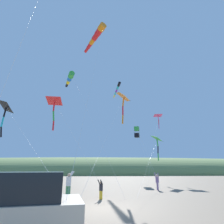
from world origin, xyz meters
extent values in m
plane|color=#756654|center=(0.00, 0.00, 0.00)|extent=(600.00, 600.00, 0.00)
ellipsoid|color=#6B844C|center=(-55.00, 0.00, 0.00)|extent=(28.00, 240.00, 10.78)
cube|color=black|center=(5.26, -2.08, 1.51)|extent=(2.08, 2.84, 0.68)
cube|color=#3D7F51|center=(-3.77, -2.06, 0.37)|extent=(0.27, 0.33, 0.75)
cylinder|color=silver|center=(-3.77, -2.06, 1.06)|extent=(0.46, 0.46, 0.62)
sphere|color=tan|center=(-3.77, -2.06, 1.48)|extent=(0.23, 0.23, 0.23)
cylinder|color=silver|center=(-3.98, -2.00, 1.52)|extent=(0.26, 0.37, 0.47)
cylinder|color=silver|center=(-3.71, -1.85, 1.52)|extent=(0.26, 0.37, 0.47)
cube|color=#8E6B9E|center=(-7.92, 5.44, 0.33)|extent=(0.26, 0.15, 0.65)
cylinder|color=#8E6B9E|center=(-7.92, 5.44, 0.92)|extent=(0.32, 0.32, 0.54)
sphere|color=beige|center=(-7.92, 5.44, 1.29)|extent=(0.20, 0.20, 0.20)
cylinder|color=#8E6B9E|center=(-8.06, 5.32, 1.33)|extent=(0.33, 0.10, 0.41)
cylinder|color=#8E6B9E|center=(-8.04, 5.59, 1.33)|extent=(0.33, 0.10, 0.41)
cube|color=gold|center=(-2.90, 0.22, 0.26)|extent=(0.23, 0.20, 0.52)
cylinder|color=#232328|center=(-2.90, 0.22, 0.74)|extent=(0.34, 0.34, 0.43)
sphere|color=tan|center=(-2.90, 0.22, 1.04)|extent=(0.16, 0.16, 0.16)
cylinder|color=#232328|center=(-2.75, 0.24, 1.07)|extent=(0.25, 0.21, 0.33)
cylinder|color=#232328|center=(-2.88, 0.07, 1.07)|extent=(0.25, 0.21, 0.33)
cylinder|color=orange|center=(-8.26, 0.04, 18.09)|extent=(1.25, 1.21, 0.99)
cylinder|color=red|center=(-8.90, -0.36, 17.89)|extent=(1.18, 1.12, 0.90)
cylinder|color=red|center=(-9.54, -0.76, 17.69)|extent=(1.12, 1.03, 0.82)
cylinder|color=orange|center=(-10.18, -1.17, 17.49)|extent=(1.05, 0.94, 0.73)
cylinder|color=red|center=(-10.82, -1.57, 17.29)|extent=(0.98, 0.85, 0.64)
cylinder|color=red|center=(-11.46, -1.98, 17.09)|extent=(0.92, 0.77, 0.56)
cylinder|color=white|center=(-0.88, -0.23, 9.00)|extent=(14.13, 0.97, 17.99)
pyramid|color=orange|center=(-7.30, 2.44, 8.96)|extent=(2.28, 1.84, 0.93)
cylinder|color=black|center=(-7.33, 2.38, 8.86)|extent=(0.57, 1.37, 1.04)
cylinder|color=orange|center=(-7.35, 2.33, 8.32)|extent=(0.21, 0.28, 0.91)
cylinder|color=red|center=(-7.41, 2.28, 7.43)|extent=(0.23, 0.14, 0.90)
cylinder|color=orange|center=(-7.43, 2.26, 6.54)|extent=(0.25, 0.24, 0.90)
cylinder|color=white|center=(-1.86, 0.74, 4.40)|extent=(10.95, 3.27, 8.79)
pyramid|color=green|center=(-14.81, 7.79, 5.92)|extent=(2.39, 1.90, 0.87)
cylinder|color=black|center=(-14.83, 7.73, 5.81)|extent=(0.55, 1.58, 0.92)
cylinder|color=green|center=(-14.83, 7.77, 5.24)|extent=(0.15, 0.23, 0.95)
cylinder|color=black|center=(-14.78, 7.77, 4.31)|extent=(0.30, 0.29, 0.96)
cylinder|color=green|center=(-14.72, 7.72, 3.37)|extent=(0.24, 0.22, 0.94)
cylinder|color=white|center=(-9.07, 5.20, 2.87)|extent=(11.53, 5.08, 5.74)
pyramid|color=#EF4C93|center=(-20.90, 10.02, 10.89)|extent=(1.99, 1.77, 0.41)
cylinder|color=black|center=(-20.89, 10.00, 10.79)|extent=(0.72, 1.31, 0.32)
cylinder|color=#EF4C93|center=(-20.91, 10.04, 10.34)|extent=(0.18, 0.24, 0.77)
cylinder|color=red|center=(-20.89, 10.06, 9.58)|extent=(0.23, 0.21, 0.76)
cylinder|color=#EF4C93|center=(-20.83, 10.02, 8.83)|extent=(0.23, 0.21, 0.76)
cylinder|color=white|center=(-15.25, 7.40, 5.37)|extent=(11.30, 5.21, 10.73)
pyramid|color=red|center=(-7.76, -4.56, 8.55)|extent=(2.55, 2.39, 0.67)
cylinder|color=black|center=(-7.74, -4.60, 8.43)|extent=(1.10, 1.50, 0.62)
cylinder|color=red|center=(-7.73, -4.60, 7.84)|extent=(0.23, 0.23, 0.97)
cylinder|color=green|center=(-7.77, -4.57, 6.88)|extent=(0.31, 0.30, 0.98)
cylinder|color=red|center=(-7.79, -4.51, 5.92)|extent=(0.26, 0.22, 0.97)
cylinder|color=white|center=(-6.19, -1.98, 4.18)|extent=(3.10, 5.24, 8.35)
cylinder|color=green|center=(-11.99, -3.87, 13.62)|extent=(1.12, 1.00, 0.83)
cylinder|color=blue|center=(-12.74, -4.17, 13.49)|extent=(1.05, 0.87, 0.70)
cylinder|color=yellow|center=(-13.48, -4.47, 13.36)|extent=(0.98, 0.75, 0.57)
cylinder|color=black|center=(-14.23, -4.77, 13.24)|extent=(0.91, 0.62, 0.44)
cylinder|color=white|center=(-7.23, -0.95, 6.76)|extent=(8.78, 5.55, 13.51)
pyramid|color=black|center=(-6.38, -8.43, 7.40)|extent=(2.33, 2.01, 0.96)
cylinder|color=black|center=(-6.34, -8.50, 7.30)|extent=(0.73, 1.30, 1.08)
cylinder|color=black|center=(-6.31, -8.52, 6.75)|extent=(0.27, 0.24, 0.91)
cylinder|color=#1EB7C6|center=(-6.23, -8.56, 5.85)|extent=(0.25, 0.19, 0.91)
cylinder|color=black|center=(-6.21, -8.52, 4.95)|extent=(0.25, 0.29, 0.92)
cylinder|color=white|center=(0.03, -3.96, 3.62)|extent=(12.75, 9.09, 7.23)
cylinder|color=black|center=(-16.34, 2.79, 14.48)|extent=(0.93, 0.54, 0.58)
cylinder|color=#1EB7C6|center=(-17.11, 2.66, 14.29)|extent=(0.91, 0.49, 0.53)
cylinder|color=purple|center=(-17.88, 2.52, 14.10)|extent=(0.89, 0.43, 0.48)
cylinder|color=#1EB7C6|center=(-18.65, 2.39, 13.90)|extent=(0.87, 0.37, 0.42)
cylinder|color=yellow|center=(-19.42, 2.25, 13.71)|extent=(0.84, 0.32, 0.37)
cylinder|color=white|center=(-12.64, 4.50, 7.24)|extent=(6.65, 3.30, 14.48)
cube|color=green|center=(-18.89, 5.77, 7.98)|extent=(0.87, 0.87, 0.66)
cube|color=black|center=(-18.89, 5.77, 6.92)|extent=(0.87, 0.87, 0.66)
cylinder|color=black|center=(-19.32, 5.60, 7.45)|extent=(0.02, 0.02, 1.72)
cylinder|color=black|center=(-18.72, 5.34, 7.45)|extent=(0.02, 0.02, 1.72)
cylinder|color=black|center=(-19.06, 6.20, 7.45)|extent=(0.02, 0.02, 1.72)
cylinder|color=black|center=(-18.46, 5.94, 7.45)|extent=(0.02, 0.02, 1.72)
cylinder|color=white|center=(-12.60, 5.56, 3.30)|extent=(12.58, 0.44, 6.60)
camera|label=1|loc=(10.48, 0.21, 1.94)|focal=30.31mm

